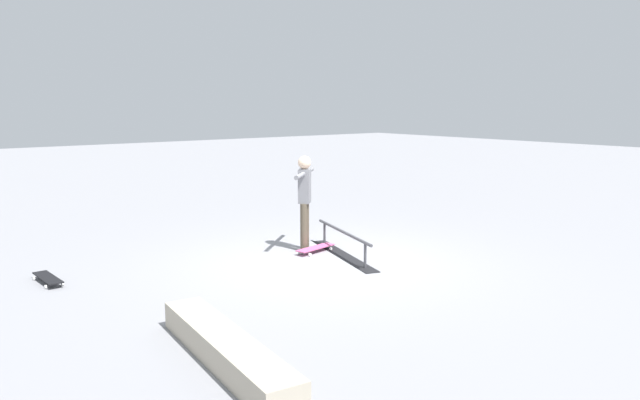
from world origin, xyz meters
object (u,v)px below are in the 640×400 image
object	(u,v)px
skate_ledge	(226,349)
skater_main	(305,196)
grind_rail	(343,245)
skateboard_main	(315,248)
loose_skateboard_black	(48,278)

from	to	relation	value
skate_ledge	skater_main	distance (m)	4.79
grind_rail	skater_main	bearing A→B (deg)	37.69
skate_ledge	skater_main	world-z (taller)	skater_main
grind_rail	skateboard_main	size ratio (longest dim) A/B	2.76
skateboard_main	grind_rail	bearing A→B (deg)	-76.43
skate_ledge	grind_rail	bearing A→B (deg)	-55.54
grind_rail	skater_main	size ratio (longest dim) A/B	1.38
grind_rail	skateboard_main	world-z (taller)	grind_rail
skateboard_main	loose_skateboard_black	xyz separation A→B (m)	(0.95, 4.11, 0.00)
loose_skateboard_black	skate_ledge	bearing A→B (deg)	-173.11
skater_main	loose_skateboard_black	distance (m)	4.22
grind_rail	skater_main	xyz separation A→B (m)	(0.72, 0.27, 0.77)
skate_ledge	loose_skateboard_black	distance (m)	4.02
skate_ledge	loose_skateboard_black	bearing A→B (deg)	9.11
skater_main	skateboard_main	world-z (taller)	skater_main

